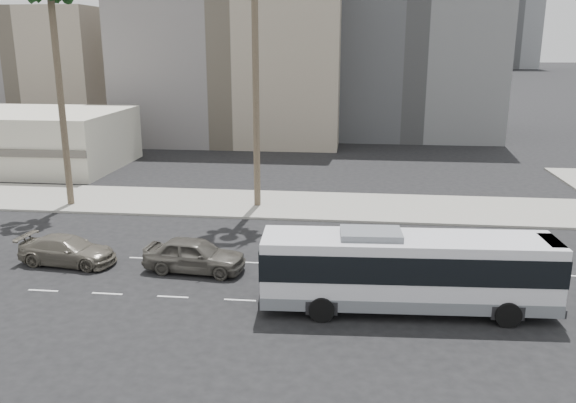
# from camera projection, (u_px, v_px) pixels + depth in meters

# --- Properties ---
(ground) EXTENTS (700.00, 700.00, 0.00)m
(ground) POSITION_uv_depth(u_px,v_px,m) (309.00, 304.00, 25.03)
(ground) COLOR black
(ground) RESTS_ON ground
(sidewalk_north) EXTENTS (120.00, 7.00, 0.15)m
(sidewalk_north) POSITION_uv_depth(u_px,v_px,m) (327.00, 206.00, 39.88)
(sidewalk_north) COLOR gray
(sidewalk_north) RESTS_ON ground
(midrise_beige_west) EXTENTS (24.00, 18.00, 18.00)m
(midrise_beige_west) POSITION_uv_depth(u_px,v_px,m) (236.00, 59.00, 67.17)
(midrise_beige_west) COLOR gray
(midrise_beige_west) RESTS_ON ground
(midrise_gray_center) EXTENTS (20.00, 20.00, 26.00)m
(midrise_gray_center) POSITION_uv_depth(u_px,v_px,m) (410.00, 24.00, 70.66)
(midrise_gray_center) COLOR #505153
(midrise_gray_center) RESTS_ON ground
(midrise_beige_far) EXTENTS (18.00, 16.00, 15.00)m
(midrise_beige_far) POSITION_uv_depth(u_px,v_px,m) (45.00, 70.00, 75.19)
(midrise_beige_far) COLOR gray
(midrise_beige_far) RESTS_ON ground
(city_bus) EXTENTS (12.07, 3.28, 3.43)m
(city_bus) POSITION_uv_depth(u_px,v_px,m) (407.00, 269.00, 24.03)
(city_bus) COLOR silver
(city_bus) RESTS_ON ground
(car_a) EXTENTS (2.45, 5.11, 1.68)m
(car_a) POSITION_uv_depth(u_px,v_px,m) (195.00, 255.00, 28.42)
(car_a) COLOR #555149
(car_a) RESTS_ON ground
(car_b) EXTENTS (2.49, 5.10, 1.43)m
(car_b) POSITION_uv_depth(u_px,v_px,m) (68.00, 250.00, 29.41)
(car_b) COLOR #666053
(car_b) RESTS_ON ground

